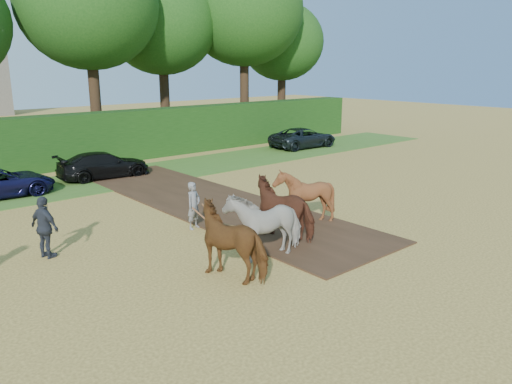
# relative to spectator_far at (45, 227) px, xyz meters

# --- Properties ---
(ground) EXTENTS (120.00, 120.00, 0.00)m
(ground) POSITION_rel_spectator_far_xyz_m (5.89, -5.21, -0.96)
(ground) COLOR gold
(ground) RESTS_ON ground
(earth_strip) EXTENTS (4.50, 17.00, 0.05)m
(earth_strip) POSITION_rel_spectator_far_xyz_m (7.39, 1.79, -0.94)
(earth_strip) COLOR #472D1C
(earth_strip) RESTS_ON ground
(grass_verge) EXTENTS (50.00, 5.00, 0.03)m
(grass_verge) POSITION_rel_spectator_far_xyz_m (5.89, 8.79, -0.95)
(grass_verge) COLOR #38601E
(grass_verge) RESTS_ON ground
(hedgerow) EXTENTS (46.00, 1.60, 3.00)m
(hedgerow) POSITION_rel_spectator_far_xyz_m (5.89, 13.29, 0.54)
(hedgerow) COLOR #14380F
(hedgerow) RESTS_ON ground
(spectator_far) EXTENTS (0.81, 1.22, 1.92)m
(spectator_far) POSITION_rel_spectator_far_xyz_m (0.00, 0.00, 0.00)
(spectator_far) COLOR #272B34
(spectator_far) RESTS_ON ground
(plough_team) EXTENTS (6.83, 5.74, 2.05)m
(plough_team) POSITION_rel_spectator_far_xyz_m (5.96, -3.66, 0.05)
(plough_team) COLOR brown
(plough_team) RESTS_ON ground
(parked_cars) EXTENTS (35.18, 3.11, 1.42)m
(parked_cars) POSITION_rel_spectator_far_xyz_m (5.30, 9.02, -0.28)
(parked_cars) COLOR silver
(parked_cars) RESTS_ON ground
(treeline) EXTENTS (48.70, 10.60, 14.21)m
(treeline) POSITION_rel_spectator_far_xyz_m (4.20, 16.47, 8.01)
(treeline) COLOR #382616
(treeline) RESTS_ON ground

